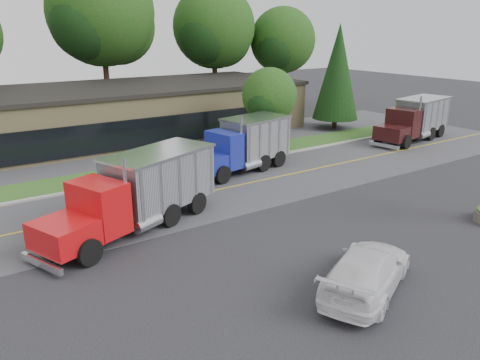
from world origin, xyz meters
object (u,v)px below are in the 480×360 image
object	(u,v)px
dump_truck_blue	(245,143)
rally_car	(367,270)
dump_truck_red	(141,190)
dump_truck_maroon	(416,118)

from	to	relation	value
dump_truck_blue	rally_car	bearing A→B (deg)	60.61
rally_car	dump_truck_blue	bearing A→B (deg)	-44.00
dump_truck_red	dump_truck_blue	size ratio (longest dim) A/B	1.26
dump_truck_blue	dump_truck_maroon	xyz separation A→B (m)	(16.81, -0.62, 0.01)
dump_truck_red	dump_truck_maroon	world-z (taller)	same
dump_truck_blue	dump_truck_maroon	distance (m)	16.82
dump_truck_maroon	rally_car	xyz separation A→B (m)	(-21.70, -14.16, -1.02)
dump_truck_blue	rally_car	world-z (taller)	dump_truck_blue
rally_car	dump_truck_red	bearing A→B (deg)	-1.78
dump_truck_red	dump_truck_blue	world-z (taller)	same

